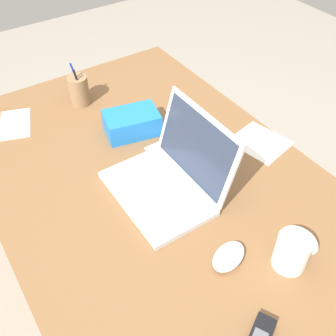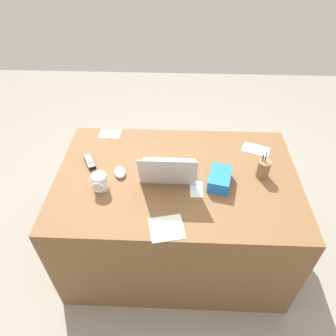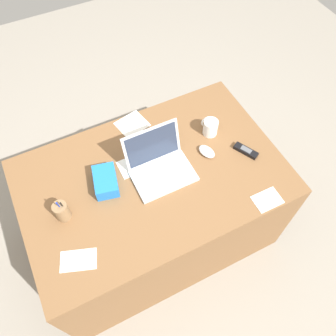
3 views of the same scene
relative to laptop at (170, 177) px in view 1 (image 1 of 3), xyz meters
The scene contains 10 objects.
ground_plane 0.81m from the laptop, 164.74° to the right, with size 6.00×6.00×0.00m, color gray.
desk 0.43m from the laptop, 164.74° to the right, with size 1.45×0.94×0.75m, color brown.
laptop is the anchor object (origin of this frame).
computer_mouse 0.29m from the laptop, ahead, with size 0.07×0.11×0.03m, color white.
coffee_mug_white 0.40m from the laptop, 16.17° to the left, with size 0.09×0.10×0.10m.
pen_holder 0.56m from the laptop, behind, with size 0.07×0.07×0.17m.
snack_bag 0.30m from the laptop, behind, with size 0.12×0.18×0.08m, color blue.
paper_note_near_laptop 0.38m from the laptop, 91.18° to the left, with size 0.17×0.16×0.00m, color white.
paper_note_left 0.64m from the laptop, 153.35° to the right, with size 0.17×0.10×0.00m, color white.
paper_note_front 0.20m from the laptop, 149.95° to the left, with size 0.07×0.13×0.00m, color white.
Camera 1 is at (0.74, -0.45, 1.64)m, focal length 42.85 mm.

